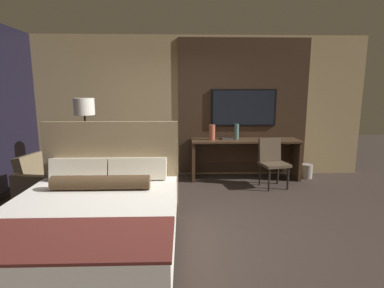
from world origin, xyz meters
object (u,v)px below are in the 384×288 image
Objects in this scene: desk at (244,151)px; book at (226,138)px; desk_chair at (272,158)px; armchair_by_window at (49,188)px; vase_short at (212,132)px; vase_tall at (236,132)px; tv at (243,108)px; floor_lamp at (85,114)px; waste_bin at (307,171)px; bed at (92,225)px.

book is (-0.36, 0.03, 0.26)m from desk.
desk_chair is 0.99× the size of armchair_by_window.
vase_short is 1.17× the size of book.
armchair_by_window is at bearing -155.56° from vase_tall.
tv is 3.02m from floor_lamp.
bed is at bearing -140.95° from waste_bin.
desk is at bearing -4.97° from book.
bed is at bearing -150.28° from desk_chair.
vase_tall is (3.09, 1.41, 0.66)m from armchair_by_window.
armchair_by_window is 3.15× the size of waste_bin.
desk_chair is at bearing -150.81° from waste_bin.
vase_tall is 1.06× the size of waste_bin.
desk_chair reaches higher than book.
vase_short is at bearing -52.35° from armchair_by_window.
vase_tall is at bearing -130.35° from tv.
desk is 7.52× the size of waste_bin.
desk reaches higher than waste_bin.
bed is 8.63× the size of book.
desk is 0.66m from desk_chair.
book is at bearing 175.03° from desk.
desk_chair is (2.57, 2.30, 0.16)m from bed.
armchair_by_window is 3.03× the size of vase_short.
bed is 3.26m from vase_short.
bed is 2.43× the size of armchair_by_window.
vase_tall is (2.71, 0.73, -0.41)m from floor_lamp.
vase_short is at bearing -171.15° from book.
desk is at bearing 114.42° from desk_chair.
tv is at bearing 167.32° from waste_bin.
tv is 5.29× the size of book.
armchair_by_window is (-3.26, -1.37, -0.27)m from desk.
desk_chair reaches higher than armchair_by_window.
book is (2.89, 1.40, 0.53)m from armchair_by_window.
tv is at bearing 54.66° from bed.
book reaches higher than armchair_by_window.
armchair_by_window is 3.26m from book.
book is at bearing -151.37° from tv.
vase_short reaches higher than desk.
desk_chair is (0.40, -0.76, -0.87)m from tv.
armchair_by_window is (-1.08, 1.47, -0.08)m from bed.
armchair_by_window is at bearing -119.67° from floor_lamp.
book is at bearing 16.14° from floor_lamp.
floor_lamp reaches higher than armchair_by_window.
armchair_by_window reaches higher than desk.
floor_lamp is (0.38, 0.67, 1.07)m from armchair_by_window.
floor_lamp is 6.47× the size of book.
desk is at bearing 177.59° from waste_bin.
vase_tall is at bearing 176.35° from waste_bin.
book is at bearing 177.02° from waste_bin.
floor_lamp reaches higher than bed.
vase_tall is 1.19× the size of book.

